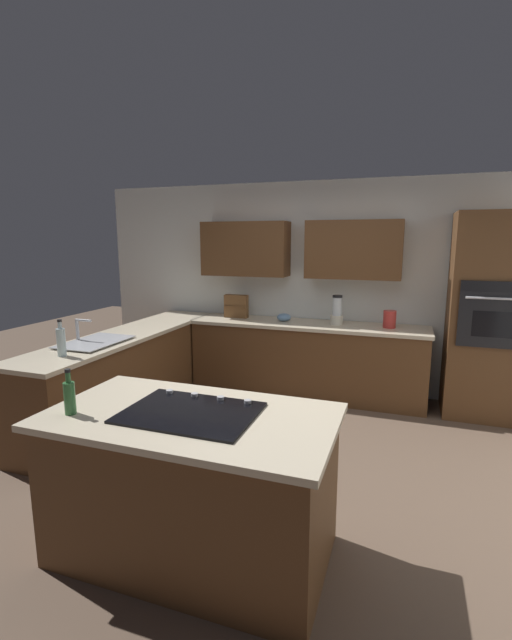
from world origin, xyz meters
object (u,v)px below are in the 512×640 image
kettle (390,319)px  oil_bottle (70,396)px  sink_unit (94,341)px  mixing_bowl (284,317)px  dish_soap_bottle (61,341)px  spice_rack (236,306)px  wall_oven (489,317)px  cooktop (191,412)px  blender (337,312)px

kettle → oil_bottle: size_ratio=0.74×
sink_unit → mixing_bowl: (-1.43, -1.74, 0.03)m
dish_soap_bottle → oil_bottle: (-0.99, 1.00, -0.03)m
sink_unit → spice_rack: spice_rack is taller
sink_unit → dish_soap_bottle: bearing=97.0°
wall_oven → sink_unit: (3.68, 1.69, -0.17)m
sink_unit → oil_bottle: oil_bottle is taller
wall_oven → mixing_bowl: 2.25m
cooktop → mixing_bowl: size_ratio=4.40×
mixing_bowl → kettle: (-1.25, 0.00, 0.05)m
cooktop → kettle: 3.14m
blender → mixing_bowl: (0.65, 0.00, -0.10)m
wall_oven → blender: size_ratio=6.25×
sink_unit → dish_soap_bottle: 0.50m
dish_soap_bottle → mixing_bowl: bearing=-121.7°
wall_oven → sink_unit: bearing=24.7°
wall_oven → sink_unit: size_ratio=3.11×
sink_unit → spice_rack: size_ratio=2.30×
cooktop → blender: (-0.38, -2.98, 0.14)m
mixing_bowl → cooktop: bearing=95.2°
sink_unit → spice_rack: bearing=-113.7°
wall_oven → oil_bottle: size_ratio=8.11×
oil_bottle → blender: bearing=-107.8°
cooktop → oil_bottle: bearing=19.8°
wall_oven → dish_soap_bottle: (3.62, 2.17, -0.06)m
sink_unit → oil_bottle: bearing=125.4°
sink_unit → cooktop: sink_unit is taller
spice_rack → kettle: spice_rack is taller
spice_rack → mixing_bowl: bearing=176.5°
wall_oven → spice_rack: wall_oven is taller
spice_rack → dish_soap_bottle: dish_soap_bottle is taller
cooktop → kettle: bearing=-108.2°
wall_oven → mixing_bowl: size_ratio=12.61×
cooktop → kettle: (-0.98, -2.98, 0.09)m
wall_oven → cooktop: size_ratio=2.86×
oil_bottle → mixing_bowl: bearing=-96.8°
blender → dish_soap_bottle: size_ratio=1.08×
sink_unit → oil_bottle: size_ratio=2.61×
sink_unit → kettle: (-2.68, -1.74, 0.08)m
spice_rack → blender: bearing=178.3°
sink_unit → kettle: size_ratio=3.54×
cooktop → spice_rack: (0.92, -3.02, 0.14)m
sink_unit → spice_rack: (-0.78, -1.78, 0.13)m
blender → mixing_bowl: bearing=0.0°
kettle → oil_bottle: 3.60m
mixing_bowl → kettle: 1.25m
mixing_bowl → oil_bottle: 3.24m
cooktop → mixing_bowl: (0.27, -2.98, 0.04)m
dish_soap_bottle → oil_bottle: size_ratio=1.20×
cooktop → dish_soap_bottle: bearing=-24.9°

